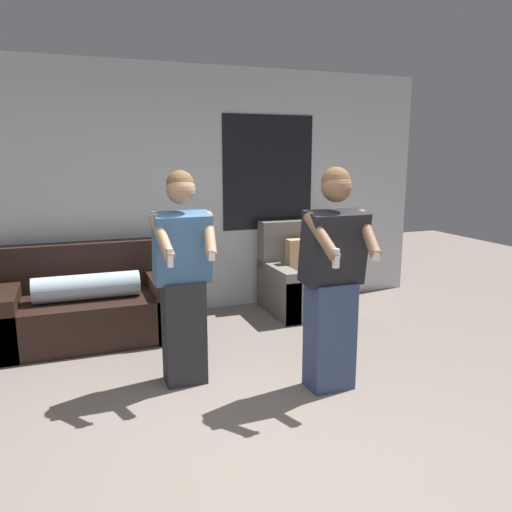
{
  "coord_description": "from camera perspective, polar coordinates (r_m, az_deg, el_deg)",
  "views": [
    {
      "loc": [
        -1.01,
        -2.44,
        1.76
      ],
      "look_at": [
        0.26,
        0.95,
        1.02
      ],
      "focal_mm": 35.0,
      "sensor_mm": 36.0,
      "label": 1
    }
  ],
  "objects": [
    {
      "name": "ground_plane",
      "position": [
        3.17,
        1.71,
        -22.1
      ],
      "size": [
        14.0,
        14.0,
        0.0
      ],
      "primitive_type": "plane",
      "color": "slate"
    },
    {
      "name": "wall_back",
      "position": [
        5.55,
        -9.87,
        7.19
      ],
      "size": [
        6.18,
        0.07,
        2.7
      ],
      "color": "silver",
      "rests_on": "ground_plane"
    },
    {
      "name": "couch",
      "position": [
        5.14,
        -18.65,
        -5.46
      ],
      "size": [
        1.74,
        0.95,
        0.88
      ],
      "color": "black",
      "rests_on": "ground_plane"
    },
    {
      "name": "armchair",
      "position": [
        5.72,
        5.27,
        -2.95
      ],
      "size": [
        0.81,
        0.83,
        1.01
      ],
      "color": "slate",
      "rests_on": "ground_plane"
    },
    {
      "name": "person_left",
      "position": [
        3.81,
        -8.34,
        -2.61
      ],
      "size": [
        0.48,
        0.48,
        1.65
      ],
      "color": "#28282D",
      "rests_on": "ground_plane"
    },
    {
      "name": "person_right",
      "position": [
        3.72,
        8.75,
        -2.84
      ],
      "size": [
        0.51,
        0.48,
        1.67
      ],
      "color": "#384770",
      "rests_on": "ground_plane"
    }
  ]
}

